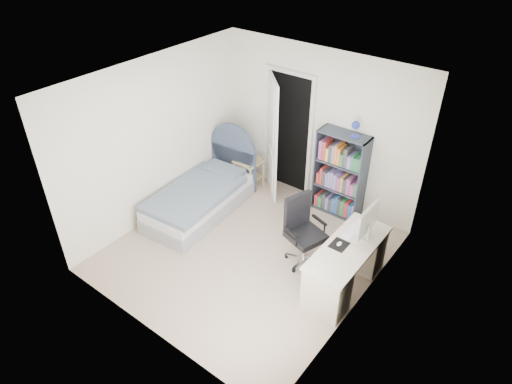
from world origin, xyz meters
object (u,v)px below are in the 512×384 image
Objects in this scene: floor_lamp at (273,158)px; bookcase at (340,177)px; bed at (203,196)px; office_chair at (302,227)px; nightstand at (248,166)px; desk at (347,264)px.

floor_lamp is 0.77× the size of bookcase.
office_chair is (1.88, -0.03, 0.29)m from bed.
desk is at bearing -24.33° from nightstand.
floor_lamp is (0.42, 1.32, 0.25)m from bed.
bed is 1.43× the size of desk.
floor_lamp is at bearing 47.70° from nightstand.
bookcase is at bearing 96.46° from office_chair.
bed is 2.18m from bookcase.
desk is (0.89, -1.40, -0.27)m from bookcase.
nightstand is 0.44m from floor_lamp.
bookcase is 1.32m from office_chair.
bookcase reaches higher than nightstand.
nightstand is at bearing 155.67° from desk.
bookcase is 1.61× the size of office_chair.
floor_lamp reaches higher than office_chair.
bookcase is at bearing -1.65° from floor_lamp.
bed reaches higher than nightstand.
bed is at bearing -143.43° from bookcase.
bed is 1.21× the size of bookcase.
nightstand is at bearing -170.08° from bookcase.
office_chair is at bearing -42.84° from floor_lamp.
desk reaches higher than nightstand.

